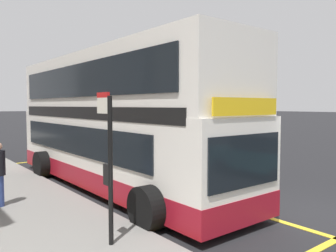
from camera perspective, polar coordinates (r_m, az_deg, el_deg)
name	(u,v)px	position (r m, az deg, el deg)	size (l,w,h in m)	color
ground_plane	(4,133)	(37.41, -25.89, -1.05)	(260.00, 260.00, 0.00)	black
double_decker_bus	(114,126)	(11.37, -9.16, 0.03)	(3.22, 11.04, 4.40)	white
bus_bay_markings	(112,186)	(11.74, -9.40, -10.02)	(3.04, 13.86, 0.01)	yellow
bus_stop_sign	(108,156)	(6.42, -10.02, -5.04)	(0.09, 0.51, 2.85)	black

